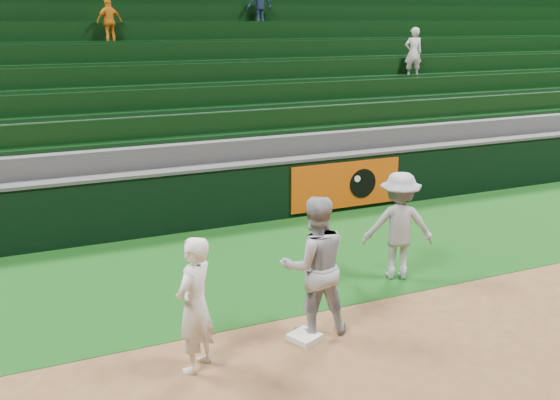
% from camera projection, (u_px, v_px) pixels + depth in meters
% --- Properties ---
extents(ground, '(70.00, 70.00, 0.00)m').
position_uv_depth(ground, '(333.00, 345.00, 8.03)').
color(ground, brown).
rests_on(ground, ground).
extents(foul_grass, '(36.00, 4.20, 0.01)m').
position_uv_depth(foul_grass, '(250.00, 264.00, 10.67)').
color(foul_grass, '#0E380F').
rests_on(foul_grass, ground).
extents(first_base, '(0.47, 0.47, 0.08)m').
position_uv_depth(first_base, '(305.00, 337.00, 8.14)').
color(first_base, silver).
rests_on(first_base, ground).
extents(first_baseman, '(0.72, 0.70, 1.67)m').
position_uv_depth(first_baseman, '(195.00, 305.00, 7.26)').
color(first_baseman, white).
rests_on(first_baseman, ground).
extents(baserunner, '(1.02, 0.86, 1.88)m').
position_uv_depth(baserunner, '(314.00, 266.00, 8.11)').
color(baserunner, '#9EA0A8').
rests_on(baserunner, ground).
extents(base_coach, '(1.29, 1.04, 1.74)m').
position_uv_depth(base_coach, '(399.00, 226.00, 9.89)').
color(base_coach, '#9EA0AB').
rests_on(base_coach, foul_grass).
extents(field_wall, '(36.00, 0.45, 1.25)m').
position_uv_depth(field_wall, '(211.00, 196.00, 12.43)').
color(field_wall, black).
rests_on(field_wall, ground).
extents(stadium_seating, '(36.00, 5.95, 5.04)m').
position_uv_depth(stadium_seating, '(163.00, 117.00, 15.44)').
color(stadium_seating, '#3C3C3F').
rests_on(stadium_seating, ground).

